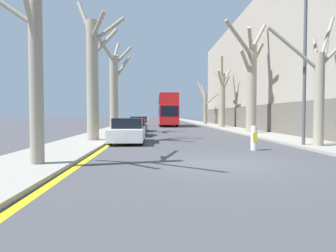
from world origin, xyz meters
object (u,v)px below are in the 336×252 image
street_tree_left_0 (33,46)px  double_decker_bus (168,109)px  street_tree_left_2 (114,88)px  parked_car_0 (128,131)px  street_tree_right_2 (222,96)px  street_tree_right_1 (251,81)px  street_tree_right_0 (319,87)px  lamp_post (303,56)px  parked_car_2 (139,124)px  street_tree_left_1 (94,73)px  parked_car_1 (135,127)px  traffic_bollard (254,138)px  street_tree_right_3 (205,106)px

street_tree_left_0 → double_decker_bus: bearing=80.4°
street_tree_left_2 → parked_car_0: size_ratio=1.84×
street_tree_left_2 → street_tree_right_2: 14.61m
street_tree_left_0 → street_tree_right_1: (11.67, 15.41, 0.71)m
street_tree_right_0 → lamp_post: (-0.68, 0.26, 1.51)m
street_tree_right_1 → lamp_post: street_tree_right_1 is taller
parked_car_2 → street_tree_left_1: bearing=-100.2°
street_tree_left_2 → parked_car_1: (1.98, -3.58, -3.34)m
street_tree_left_0 → double_decker_bus: size_ratio=0.74×
street_tree_left_0 → lamp_post: bearing=25.4°
parked_car_1 → parked_car_2: parked_car_2 is taller
traffic_bollard → parked_car_2: bearing=110.9°
parked_car_1 → parked_car_0: bearing=-90.0°
parked_car_1 → traffic_bollard: (5.99, -9.52, -0.07)m
parked_car_0 → street_tree_left_1: bearing=162.7°
parked_car_0 → lamp_post: bearing=-17.2°
street_tree_left_1 → street_tree_right_2: (11.58, 17.59, -0.23)m
street_tree_right_2 → parked_car_1: 16.09m
street_tree_right_1 → parked_car_0: (-9.55, -7.54, -3.70)m
street_tree_right_1 → street_tree_right_3: 22.00m
street_tree_left_1 → traffic_bollard: 9.82m
double_decker_bus → parked_car_0: 24.72m
street_tree_right_3 → double_decker_bus: street_tree_right_3 is taller
double_decker_bus → street_tree_left_2: bearing=-109.4°
street_tree_left_0 → street_tree_left_1: size_ratio=0.88×
street_tree_left_2 → street_tree_left_1: bearing=-90.3°
street_tree_right_1 → street_tree_right_2: 10.70m
street_tree_left_1 → street_tree_left_2: size_ratio=1.05×
street_tree_left_2 → lamp_post: (10.74, -11.96, 0.50)m
street_tree_left_0 → parked_car_2: street_tree_left_0 is taller
street_tree_right_2 → parked_car_2: size_ratio=2.03×
parked_car_0 → parked_car_1: bearing=90.0°
parked_car_0 → parked_car_1: 5.66m
street_tree_left_2 → traffic_bollard: street_tree_left_2 is taller
lamp_post → parked_car_0: bearing=162.8°
street_tree_left_0 → parked_car_0: (2.12, 7.88, -2.99)m
parked_car_2 → traffic_bollard: parked_car_2 is taller
street_tree_right_0 → street_tree_right_1: 10.60m
parked_car_0 → street_tree_right_3: bearing=72.3°
double_decker_bus → street_tree_right_1: bearing=-69.9°
street_tree_left_0 → parked_car_0: street_tree_left_0 is taller
street_tree_left_0 → traffic_bollard: bearing=26.4°
lamp_post → street_tree_left_0: bearing=-154.6°
double_decker_bus → parked_car_1: double_decker_bus is taller
parked_car_2 → lamp_post: (8.75, -14.58, 3.80)m
parked_car_1 → double_decker_bus: bearing=79.9°
street_tree_left_0 → parked_car_2: size_ratio=1.81×
street_tree_right_1 → street_tree_left_1: bearing=-149.2°
street_tree_left_1 → street_tree_left_2: street_tree_left_1 is taller
street_tree_right_2 → traffic_bollard: size_ratio=7.59×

